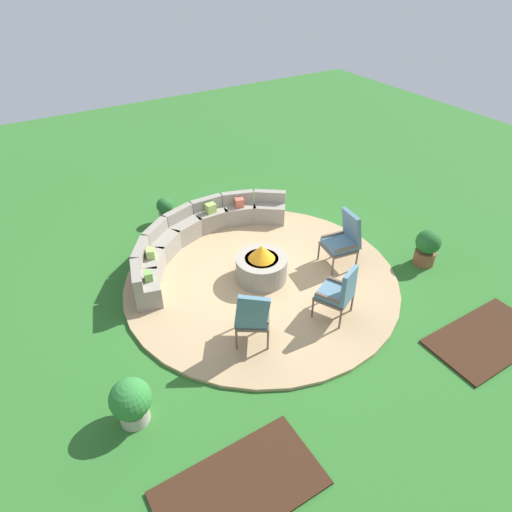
# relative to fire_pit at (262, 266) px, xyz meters

# --- Properties ---
(ground_plane) EXTENTS (24.00, 24.00, 0.00)m
(ground_plane) POSITION_rel_fire_pit_xyz_m (0.00, 0.00, -0.35)
(ground_plane) COLOR #2D6B28
(patio_circle) EXTENTS (5.21, 5.21, 0.06)m
(patio_circle) POSITION_rel_fire_pit_xyz_m (0.00, 0.00, -0.32)
(patio_circle) COLOR tan
(patio_circle) RESTS_ON ground_plane
(mulch_bed_left) EXTENTS (2.00, 1.09, 0.04)m
(mulch_bed_left) POSITION_rel_fire_pit_xyz_m (-2.34, -3.26, -0.33)
(mulch_bed_left) COLOR #382114
(mulch_bed_left) RESTS_ON ground_plane
(mulch_bed_right) EXTENTS (2.00, 1.09, 0.04)m
(mulch_bed_right) POSITION_rel_fire_pit_xyz_m (2.34, -3.26, -0.33)
(mulch_bed_right) COLOR #382114
(mulch_bed_right) RESTS_ON ground_plane
(fire_pit) EXTENTS (0.97, 0.97, 0.74)m
(fire_pit) POSITION_rel_fire_pit_xyz_m (0.00, 0.00, 0.00)
(fire_pit) COLOR gray
(fire_pit) RESTS_ON patio_circle
(curved_stone_bench) EXTENTS (4.05, 2.19, 0.67)m
(curved_stone_bench) POSITION_rel_fire_pit_xyz_m (-0.56, 1.63, -0.02)
(curved_stone_bench) COLOR gray
(curved_stone_bench) RESTS_ON patio_circle
(lounge_chair_front_left) EXTENTS (0.73, 0.76, 1.10)m
(lounge_chair_front_left) POSITION_rel_fire_pit_xyz_m (-1.00, -1.32, 0.27)
(lounge_chair_front_left) COLOR brown
(lounge_chair_front_left) RESTS_ON patio_circle
(lounge_chair_front_right) EXTENTS (0.73, 0.75, 1.03)m
(lounge_chair_front_right) POSITION_rel_fire_pit_xyz_m (0.54, -1.56, 0.25)
(lounge_chair_front_right) COLOR brown
(lounge_chair_front_right) RESTS_ON patio_circle
(lounge_chair_back_left) EXTENTS (0.71, 0.67, 1.14)m
(lounge_chair_back_left) POSITION_rel_fire_pit_xyz_m (1.61, -0.42, 0.28)
(lounge_chair_back_left) COLOR brown
(lounge_chair_back_left) RESTS_ON patio_circle
(potted_plant_0) EXTENTS (0.37, 0.37, 0.61)m
(potted_plant_0) POSITION_rel_fire_pit_xyz_m (-0.73, 2.97, -0.03)
(potted_plant_0) COLOR #A89E8E
(potted_plant_0) RESTS_ON ground_plane
(potted_plant_1) EXTENTS (0.57, 0.57, 0.73)m
(potted_plant_1) POSITION_rel_fire_pit_xyz_m (-3.09, -1.67, 0.04)
(potted_plant_1) COLOR #A89E8E
(potted_plant_1) RESTS_ON ground_plane
(potted_plant_2) EXTENTS (0.49, 0.49, 0.77)m
(potted_plant_2) POSITION_rel_fire_pit_xyz_m (3.09, -1.25, 0.06)
(potted_plant_2) COLOR brown
(potted_plant_2) RESTS_ON ground_plane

